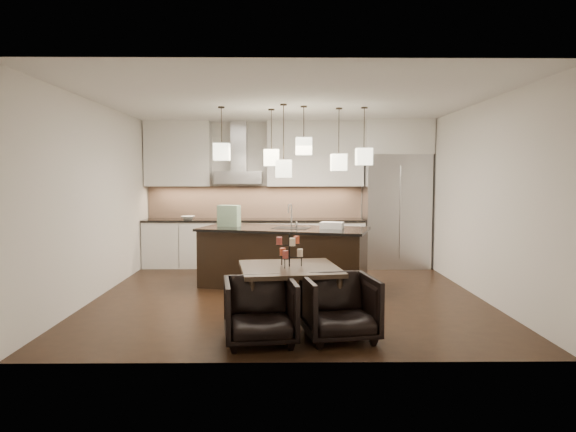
{
  "coord_description": "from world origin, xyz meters",
  "views": [
    {
      "loc": [
        -0.09,
        -7.43,
        1.74
      ],
      "look_at": [
        0.0,
        0.2,
        1.15
      ],
      "focal_mm": 32.0,
      "sensor_mm": 36.0,
      "label": 1
    }
  ],
  "objects_px": {
    "island_body": "(284,258)",
    "refrigerator": "(396,211)",
    "armchair_left": "(260,311)",
    "armchair_right": "(339,307)",
    "dining_table": "(289,295)"
  },
  "relations": [
    {
      "from": "refrigerator",
      "to": "dining_table",
      "type": "distance_m",
      "value": 4.43
    },
    {
      "from": "dining_table",
      "to": "armchair_left",
      "type": "bearing_deg",
      "value": -121.34
    },
    {
      "from": "island_body",
      "to": "refrigerator",
      "type": "bearing_deg",
      "value": 55.08
    },
    {
      "from": "dining_table",
      "to": "armchair_right",
      "type": "bearing_deg",
      "value": -57.2
    },
    {
      "from": "island_body",
      "to": "dining_table",
      "type": "bearing_deg",
      "value": -72.34
    },
    {
      "from": "island_body",
      "to": "dining_table",
      "type": "distance_m",
      "value": 2.07
    },
    {
      "from": "island_body",
      "to": "dining_table",
      "type": "height_order",
      "value": "island_body"
    },
    {
      "from": "refrigerator",
      "to": "armchair_left",
      "type": "bearing_deg",
      "value": -117.95
    },
    {
      "from": "refrigerator",
      "to": "island_body",
      "type": "distance_m",
      "value": 2.86
    },
    {
      "from": "armchair_left",
      "to": "armchair_right",
      "type": "relative_size",
      "value": 0.99
    },
    {
      "from": "armchair_left",
      "to": "dining_table",
      "type": "bearing_deg",
      "value": 58.77
    },
    {
      "from": "island_body",
      "to": "armchair_left",
      "type": "xyz_separation_m",
      "value": [
        -0.25,
        -2.8,
        -0.1
      ]
    },
    {
      "from": "refrigerator",
      "to": "armchair_right",
      "type": "height_order",
      "value": "refrigerator"
    },
    {
      "from": "armchair_left",
      "to": "refrigerator",
      "type": "bearing_deg",
      "value": 54.19
    },
    {
      "from": "dining_table",
      "to": "armchair_right",
      "type": "relative_size",
      "value": 1.49
    }
  ]
}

